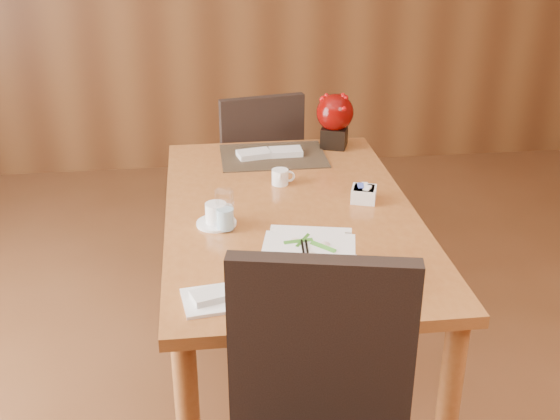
{
  "coord_description": "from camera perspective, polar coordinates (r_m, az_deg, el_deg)",
  "views": [
    {
      "loc": [
        -0.32,
        -1.68,
        1.83
      ],
      "look_at": [
        -0.07,
        0.35,
        0.87
      ],
      "focal_mm": 45.0,
      "sensor_mm": 36.0,
      "label": 1
    }
  ],
  "objects": [
    {
      "name": "berry_decor",
      "position": [
        3.13,
        4.48,
        7.51
      ],
      "size": [
        0.16,
        0.16,
        0.24
      ],
      "rotation": [
        0.0,
        0.0,
        -0.35
      ],
      "color": "black",
      "rests_on": "dining_table"
    },
    {
      "name": "napkins_far",
      "position": [
        3.04,
        -0.64,
        4.68
      ],
      "size": [
        0.29,
        0.12,
        0.02
      ],
      "primitive_type": null,
      "rotation": [
        0.0,
        0.0,
        0.09
      ],
      "color": "silver",
      "rests_on": "dining_table"
    },
    {
      "name": "creamer_jug",
      "position": [
        2.75,
        0.0,
        2.7
      ],
      "size": [
        0.09,
        0.09,
        0.06
      ],
      "primitive_type": null,
      "rotation": [
        0.0,
        0.0,
        -0.1
      ],
      "color": "white",
      "rests_on": "dining_table"
    },
    {
      "name": "coffee_cup",
      "position": [
        2.43,
        -5.21,
        -0.45
      ],
      "size": [
        0.14,
        0.14,
        0.08
      ],
      "rotation": [
        0.0,
        0.0,
        0.34
      ],
      "color": "white",
      "rests_on": "dining_table"
    },
    {
      "name": "bread_plate",
      "position": [
        2.01,
        -5.7,
        -7.31
      ],
      "size": [
        0.17,
        0.17,
        0.01
      ],
      "primitive_type": "cube",
      "rotation": [
        0.0,
        0.0,
        0.14
      ],
      "color": "white",
      "rests_on": "dining_table"
    },
    {
      "name": "sugar_caddy",
      "position": [
        2.63,
        6.83,
        1.28
      ],
      "size": [
        0.11,
        0.11,
        0.05
      ],
      "primitive_type": "cube",
      "rotation": [
        0.0,
        0.0,
        -0.32
      ],
      "color": "white",
      "rests_on": "dining_table"
    },
    {
      "name": "placemat_near",
      "position": [
        2.06,
        2.94,
        -6.36
      ],
      "size": [
        0.45,
        0.33,
        0.01
      ],
      "primitive_type": "cube",
      "color": "black",
      "rests_on": "dining_table"
    },
    {
      "name": "water_glass",
      "position": [
        2.38,
        -4.5,
        -0.05
      ],
      "size": [
        0.08,
        0.08,
        0.15
      ],
      "primitive_type": "cylinder",
      "rotation": [
        0.0,
        0.0,
        0.22
      ],
      "color": "white",
      "rests_on": "dining_table"
    },
    {
      "name": "soup_setting",
      "position": [
        2.07,
        2.33,
        -4.44
      ],
      "size": [
        0.35,
        0.35,
        0.12
      ],
      "rotation": [
        0.0,
        0.0,
        -0.22
      ],
      "color": "white",
      "rests_on": "dining_table"
    },
    {
      "name": "placemat_far",
      "position": [
        3.05,
        -0.56,
        4.41
      ],
      "size": [
        0.45,
        0.33,
        0.01
      ],
      "primitive_type": "cube",
      "color": "black",
      "rests_on": "dining_table"
    },
    {
      "name": "dining_table",
      "position": [
        2.59,
        0.84,
        -1.94
      ],
      "size": [
        0.9,
        1.5,
        0.75
      ],
      "color": "#A25F2D",
      "rests_on": "ground"
    },
    {
      "name": "far_chair",
      "position": [
        3.55,
        -1.92,
        3.41
      ],
      "size": [
        0.5,
        0.5,
        0.92
      ],
      "rotation": [
        0.0,
        0.0,
        3.33
      ],
      "color": "black",
      "rests_on": "ground"
    }
  ]
}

